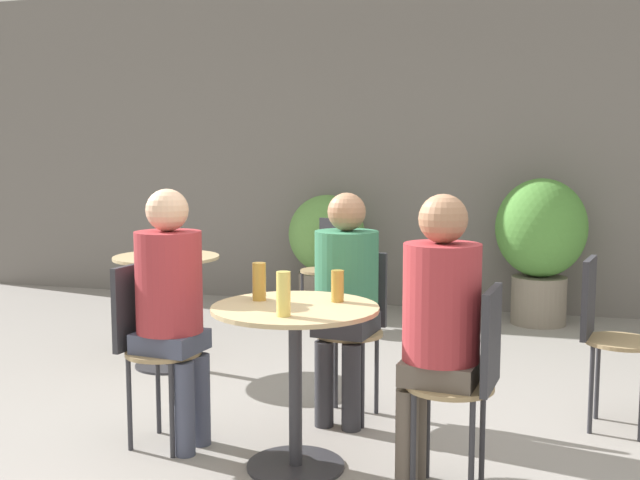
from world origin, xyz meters
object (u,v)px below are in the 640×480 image
object	(u,v)px
seated_person_1	(345,286)
bistro_chair_2	(149,335)
bistro_chair_0	(470,370)
bistro_chair_3	(329,261)
bistro_chair_4	(604,325)
seated_person_0	(438,316)
bistro_chair_1	(354,316)
seated_person_2	(172,294)
cafe_table_near	(295,349)
beer_glass_0	(283,294)
beer_glass_2	(259,282)
potted_plant_0	(327,246)
cafe_table_far	(167,288)
beer_glass_1	(338,286)
potted_plant_1	(541,239)

from	to	relation	value
seated_person_1	bistro_chair_2	bearing A→B (deg)	-140.56
bistro_chair_0	bistro_chair_3	bearing A→B (deg)	-148.02
bistro_chair_3	bistro_chair_4	size ratio (longest dim) A/B	1.00
bistro_chair_3	seated_person_0	xyz separation A→B (m)	(1.25, -2.85, 0.21)
bistro_chair_1	seated_person_2	size ratio (longest dim) A/B	0.70
bistro_chair_2	cafe_table_near	bearing A→B (deg)	-90.00
bistro_chair_0	seated_person_1	xyz separation A→B (m)	(-0.71, 0.72, 0.19)
bistro_chair_0	bistro_chair_4	bearing A→B (deg)	155.60
bistro_chair_2	beer_glass_0	world-z (taller)	beer_glass_0
beer_glass_2	seated_person_2	bearing A→B (deg)	-178.82
beer_glass_2	bistro_chair_2	bearing A→B (deg)	179.43
bistro_chair_0	bistro_chair_2	bearing A→B (deg)	-90.00
bistro_chair_2	seated_person_2	xyz separation A→B (m)	(0.14, -0.01, 0.21)
bistro_chair_4	beer_glass_0	distance (m)	1.79
bistro_chair_1	potted_plant_0	size ratio (longest dim) A/B	0.84
bistro_chair_4	beer_glass_2	size ratio (longest dim) A/B	5.06
bistro_chair_1	seated_person_2	distance (m)	1.03
seated_person_0	seated_person_1	world-z (taller)	seated_person_0
bistro_chair_3	cafe_table_far	bearing A→B (deg)	-93.11
bistro_chair_1	bistro_chair_4	world-z (taller)	same
bistro_chair_3	seated_person_2	world-z (taller)	seated_person_2
cafe_table_far	potted_plant_0	size ratio (longest dim) A/B	0.71
bistro_chair_2	potted_plant_0	size ratio (longest dim) A/B	0.84
seated_person_2	beer_glass_1	bearing A→B (deg)	-78.31
bistro_chair_3	beer_glass_2	size ratio (longest dim) A/B	5.06
bistro_chair_1	beer_glass_1	bearing A→B (deg)	-77.30
bistro_chair_1	seated_person_2	world-z (taller)	seated_person_2
bistro_chair_2	potted_plant_0	world-z (taller)	potted_plant_0
beer_glass_1	potted_plant_1	distance (m)	3.29
seated_person_1	beer_glass_0	distance (m)	0.86
bistro_chair_2	bistro_chair_4	size ratio (longest dim) A/B	1.00
beer_glass_1	potted_plant_1	xyz separation A→B (m)	(0.91, 3.17, -0.10)
beer_glass_1	seated_person_0	bearing A→B (deg)	-24.04
cafe_table_near	seated_person_0	world-z (taller)	seated_person_0
beer_glass_1	bistro_chair_3	bearing A→B (deg)	106.15
cafe_table_near	bistro_chair_0	distance (m)	0.78
bistro_chair_4	seated_person_0	distance (m)	1.25
beer_glass_2	beer_glass_0	bearing A→B (deg)	-53.35
cafe_table_near	bistro_chair_1	world-z (taller)	bistro_chair_1
seated_person_2	beer_glass_1	xyz separation A→B (m)	(0.80, 0.08, 0.06)
beer_glass_1	beer_glass_2	size ratio (longest dim) A/B	0.83
bistro_chair_2	potted_plant_1	size ratio (longest dim) A/B	0.73
bistro_chair_2	beer_glass_0	size ratio (longest dim) A/B	4.70
seated_person_1	potted_plant_0	xyz separation A→B (m)	(-0.88, 2.79, -0.15)
cafe_table_near	seated_person_0	distance (m)	0.67
beer_glass_2	seated_person_0	bearing A→B (deg)	-10.08
beer_glass_1	potted_plant_1	bearing A→B (deg)	73.99
seated_person_0	beer_glass_2	size ratio (longest dim) A/B	7.20
seated_person_1	bistro_chair_0	bearing A→B (deg)	-39.44
beer_glass_1	beer_glass_2	bearing A→B (deg)	-169.32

